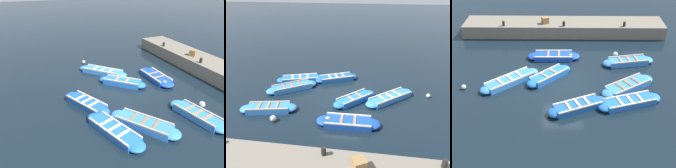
# 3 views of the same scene
# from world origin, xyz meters

# --- Properties ---
(ground_plane) EXTENTS (120.00, 120.00, 0.00)m
(ground_plane) POSITION_xyz_m (0.00, 0.00, 0.00)
(ground_plane) COLOR black
(boat_stern_in) EXTENTS (3.14, 3.43, 0.38)m
(boat_stern_in) POSITION_xyz_m (0.04, -3.06, 0.16)
(boat_stern_in) COLOR #3884E0
(boat_stern_in) RESTS_ON ground
(boat_end_of_row) EXTENTS (1.92, 3.66, 0.37)m
(boat_end_of_row) POSITION_xyz_m (2.09, 3.59, 0.16)
(boat_end_of_row) COLOR blue
(boat_end_of_row) RESTS_ON ground
(boat_centre) EXTENTS (2.75, 3.47, 0.41)m
(boat_centre) POSITION_xyz_m (0.58, 3.74, 0.17)
(boat_centre) COLOR #3884E0
(boat_centre) RESTS_ON ground
(boat_outer_left) EXTENTS (1.07, 3.50, 0.38)m
(boat_outer_left) POSITION_xyz_m (-3.02, -0.64, 0.16)
(boat_outer_left) COLOR #1947B7
(boat_outer_left) RESTS_ON ground
(boat_alongside) EXTENTS (2.10, 3.35, 0.42)m
(boat_alongside) POSITION_xyz_m (2.54, 0.84, 0.18)
(boat_alongside) COLOR #1E59AD
(boat_alongside) RESTS_ON ground
(boat_inner_gap) EXTENTS (2.82, 2.83, 0.42)m
(boat_inner_gap) POSITION_xyz_m (-0.46, -0.80, 0.18)
(boat_inner_gap) COLOR blue
(boat_inner_gap) RESTS_ON ground
(boat_bow_out) EXTENTS (1.48, 3.45, 0.41)m
(boat_bow_out) POSITION_xyz_m (-2.31, 4.21, 0.17)
(boat_bow_out) COLOR #3884E0
(boat_bow_out) RESTS_ON ground
(quay_wall) EXTENTS (2.44, 15.19, 0.94)m
(quay_wall) POSITION_xyz_m (-7.22, 0.00, 0.47)
(quay_wall) COLOR slate
(quay_wall) RESTS_ON ground
(bollard_north) EXTENTS (0.20, 0.20, 0.35)m
(bollard_north) POSITION_xyz_m (-6.34, -4.48, 1.12)
(bollard_north) COLOR black
(bollard_north) RESTS_ON quay_wall
(bollard_mid_north) EXTENTS (0.20, 0.20, 0.35)m
(bollard_mid_north) POSITION_xyz_m (-6.34, 0.00, 1.12)
(bollard_mid_north) COLOR black
(bollard_mid_north) RESTS_ON quay_wall
(wooden_crate) EXTENTS (0.63, 0.63, 0.47)m
(wooden_crate) POSITION_xyz_m (-6.88, -1.41, 1.18)
(wooden_crate) COLOR olive
(wooden_crate) RESTS_ON quay_wall
(buoy_orange_near) EXTENTS (0.36, 0.36, 0.36)m
(buoy_orange_near) POSITION_xyz_m (-3.28, 3.51, 0.18)
(buoy_orange_near) COLOR silver
(buoy_orange_near) RESTS_ON ground
(buoy_yellow_far) EXTENTS (0.36, 0.36, 0.36)m
(buoy_yellow_far) POSITION_xyz_m (-2.97, 0.49, 0.18)
(buoy_yellow_far) COLOR #EAB214
(buoy_yellow_far) RESTS_ON ground
(buoy_white_drifting) EXTENTS (0.27, 0.27, 0.27)m
(buoy_white_drifting) POSITION_xyz_m (0.74, -5.60, 0.14)
(buoy_white_drifting) COLOR silver
(buoy_white_drifting) RESTS_ON ground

